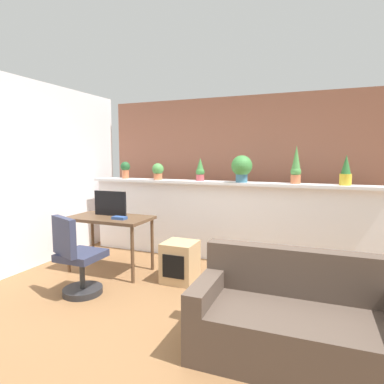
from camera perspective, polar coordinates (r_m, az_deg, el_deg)
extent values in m
plane|color=brown|center=(3.33, -5.26, -21.72)|extent=(12.00, 12.00, 0.00)
cube|color=white|center=(4.90, 5.40, -5.29)|extent=(4.35, 0.16, 1.15)
cube|color=white|center=(4.78, 5.34, 1.60)|extent=(4.35, 0.30, 0.04)
cube|color=#935B47|center=(5.39, 7.29, 3.01)|extent=(4.35, 0.10, 2.50)
cube|color=white|center=(4.83, -29.62, 2.42)|extent=(0.12, 4.40, 2.60)
cylinder|color=#C66B42|center=(5.49, -11.57, 3.07)|extent=(0.11, 0.11, 0.14)
sphere|color=#235B2D|center=(5.48, -11.60, 4.40)|extent=(0.16, 0.16, 0.16)
cylinder|color=#C66B42|center=(5.14, -5.98, 2.71)|extent=(0.14, 0.14, 0.10)
sphere|color=#4C9347|center=(5.13, -5.99, 4.01)|extent=(0.18, 0.18, 0.18)
cylinder|color=#B7474C|center=(4.91, 1.44, 2.54)|extent=(0.12, 0.12, 0.09)
sphere|color=#3D843D|center=(4.90, 1.44, 3.54)|extent=(0.13, 0.13, 0.13)
cone|color=#3D843D|center=(4.90, 1.45, 4.92)|extent=(0.11, 0.11, 0.18)
cylinder|color=#386B84|center=(4.66, 8.67, 2.44)|extent=(0.17, 0.17, 0.12)
sphere|color=#3D843D|center=(4.65, 8.71, 4.56)|extent=(0.29, 0.29, 0.29)
cylinder|color=#C66B42|center=(4.63, 17.67, 2.15)|extent=(0.13, 0.13, 0.12)
sphere|color=#4C9347|center=(4.62, 17.71, 3.41)|extent=(0.14, 0.14, 0.14)
cone|color=#4C9347|center=(4.62, 17.80, 5.77)|extent=(0.12, 0.12, 0.32)
cylinder|color=gold|center=(4.60, 25.27, 1.98)|extent=(0.15, 0.15, 0.15)
cone|color=#2D7033|center=(4.59, 25.39, 4.41)|extent=(0.12, 0.12, 0.24)
cylinder|color=brown|center=(4.72, -20.84, -8.89)|extent=(0.04, 0.04, 0.71)
cylinder|color=brown|center=(4.13, -10.38, -10.77)|extent=(0.04, 0.04, 0.71)
cylinder|color=brown|center=(5.08, -17.00, -7.65)|extent=(0.04, 0.04, 0.71)
cylinder|color=brown|center=(4.54, -6.98, -9.11)|extent=(0.04, 0.04, 0.71)
cube|color=brown|center=(4.51, -14.18, -4.47)|extent=(1.10, 0.60, 0.04)
cube|color=black|center=(4.57, -14.12, -1.94)|extent=(0.49, 0.04, 0.34)
cylinder|color=#262628|center=(4.07, -18.56, -16.05)|extent=(0.44, 0.44, 0.07)
cylinder|color=#333333|center=(4.00, -18.67, -13.33)|extent=(0.06, 0.06, 0.34)
cube|color=#2D334C|center=(3.93, -18.78, -10.45)|extent=(0.44, 0.44, 0.08)
cube|color=#2D334C|center=(3.79, -21.51, -7.27)|extent=(0.43, 0.23, 0.42)
cube|color=tan|center=(4.15, -2.10, -12.08)|extent=(0.40, 0.40, 0.50)
cube|color=black|center=(3.99, -3.23, -12.88)|extent=(0.28, 0.04, 0.28)
cube|color=#2D4C8C|center=(4.30, -12.59, -4.45)|extent=(0.18, 0.10, 0.04)
cube|color=brown|center=(2.82, 17.51, -22.89)|extent=(1.57, 0.78, 0.40)
cube|color=brown|center=(2.93, 18.15, -13.19)|extent=(1.56, 0.18, 0.40)
cube|color=brown|center=(2.81, 2.74, -16.34)|extent=(0.17, 0.76, 0.16)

